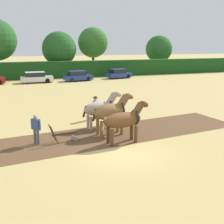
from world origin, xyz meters
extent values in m
plane|color=tan|center=(0.00, 0.00, 0.00)|extent=(240.00, 240.00, 0.00)
cube|color=brown|center=(-3.27, 2.31, 0.00)|extent=(24.09, 6.53, 0.01)
cube|color=#194719|center=(0.00, 32.54, 1.29)|extent=(74.44, 1.81, 2.57)
cylinder|color=brown|center=(2.95, 35.96, 1.43)|extent=(0.44, 0.44, 2.86)
sphere|color=#235623|center=(2.95, 35.96, 4.42)|extent=(5.67, 5.67, 5.67)
cylinder|color=#4C3823|center=(9.28, 37.58, 2.00)|extent=(0.44, 0.44, 4.00)
sphere|color=#2D6628|center=(9.28, 37.58, 5.47)|extent=(5.33, 5.33, 5.33)
cylinder|color=#423323|center=(22.53, 37.41, 1.43)|extent=(0.44, 0.44, 2.85)
sphere|color=#235623|center=(22.53, 37.41, 4.27)|extent=(5.15, 5.15, 5.15)
ellipsoid|color=#513319|center=(0.44, 1.16, 1.27)|extent=(2.28, 1.10, 0.82)
cylinder|color=#513319|center=(1.13, 1.47, 0.45)|extent=(0.18, 0.18, 0.91)
cylinder|color=#513319|center=(1.18, 1.00, 0.45)|extent=(0.18, 0.18, 0.91)
cylinder|color=#513319|center=(-0.29, 1.32, 0.45)|extent=(0.18, 0.18, 0.91)
cylinder|color=#513319|center=(-0.24, 0.85, 0.45)|extent=(0.18, 0.18, 0.91)
cylinder|color=#513319|center=(1.37, 1.26, 1.73)|extent=(0.79, 0.47, 0.84)
ellipsoid|color=#513319|center=(1.76, 1.30, 2.01)|extent=(0.70, 0.33, 0.54)
cube|color=gray|center=(1.54, 1.28, 1.91)|extent=(0.40, 0.12, 0.53)
cylinder|color=gray|center=(-0.60, 1.05, 1.19)|extent=(0.31, 0.15, 0.71)
torus|color=black|center=(1.21, 1.24, 1.34)|extent=(0.20, 0.85, 0.84)
ellipsoid|color=brown|center=(0.28, 2.69, 1.39)|extent=(2.10, 1.20, 0.94)
cylinder|color=brown|center=(0.89, 3.04, 0.48)|extent=(0.18, 0.18, 0.96)
cylinder|color=brown|center=(0.95, 2.49, 0.48)|extent=(0.18, 0.18, 0.96)
cylinder|color=brown|center=(-0.40, 2.90, 0.48)|extent=(0.18, 0.18, 0.96)
cylinder|color=brown|center=(-0.34, 2.35, 0.48)|extent=(0.18, 0.18, 0.96)
cylinder|color=brown|center=(1.12, 2.79, 1.89)|extent=(0.87, 0.53, 0.92)
ellipsoid|color=brown|center=(1.54, 2.83, 2.19)|extent=(0.70, 0.33, 0.54)
cube|color=black|center=(1.31, 2.81, 2.09)|extent=(0.43, 0.13, 0.57)
cylinder|color=black|center=(-0.67, 2.59, 1.29)|extent=(0.31, 0.15, 0.71)
torus|color=black|center=(0.97, 2.77, 1.46)|extent=(0.21, 0.96, 0.95)
ellipsoid|color=#B2A38E|center=(0.11, 4.23, 1.25)|extent=(2.11, 1.16, 0.90)
cylinder|color=#B2A38E|center=(0.73, 4.56, 0.43)|extent=(0.18, 0.18, 0.85)
cylinder|color=#B2A38E|center=(0.79, 4.04, 0.43)|extent=(0.18, 0.18, 0.85)
cylinder|color=#B2A38E|center=(-0.57, 4.42, 0.43)|extent=(0.18, 0.18, 0.85)
cylinder|color=#B2A38E|center=(-0.52, 3.90, 0.43)|extent=(0.18, 0.18, 0.85)
cylinder|color=#B2A38E|center=(0.96, 4.32, 1.76)|extent=(0.88, 0.51, 0.94)
ellipsoid|color=#B2A38E|center=(1.40, 4.37, 2.08)|extent=(0.70, 0.33, 0.54)
cube|color=black|center=(1.15, 4.34, 1.96)|extent=(0.45, 0.13, 0.59)
cylinder|color=black|center=(-0.85, 4.13, 1.16)|extent=(0.31, 0.15, 0.71)
torus|color=black|center=(0.81, 4.31, 1.32)|extent=(0.21, 0.92, 0.91)
cube|color=#4C331E|center=(-2.41, 2.40, 0.45)|extent=(1.41, 0.25, 0.12)
cube|color=#939399|center=(-1.85, 2.46, 0.10)|extent=(0.50, 0.25, 0.39)
cylinder|color=#4C331E|center=(-3.06, 2.53, 0.55)|extent=(0.40, 0.10, 0.96)
cylinder|color=#4C331E|center=(-3.02, 2.13, 0.55)|extent=(0.40, 0.10, 0.96)
cylinder|color=#4C4C4C|center=(-3.96, 2.60, 0.40)|extent=(0.14, 0.14, 0.81)
cylinder|color=#4C4C4C|center=(-3.82, 2.44, 0.40)|extent=(0.14, 0.14, 0.81)
cube|color=#3D5184|center=(-3.89, 2.52, 1.10)|extent=(0.47, 0.48, 0.57)
sphere|color=tan|center=(-3.89, 2.52, 1.50)|extent=(0.22, 0.22, 0.22)
cylinder|color=#3D5184|center=(-4.08, 2.73, 1.07)|extent=(0.09, 0.09, 0.54)
cylinder|color=#3D5184|center=(-3.70, 2.31, 1.07)|extent=(0.09, 0.09, 0.54)
cylinder|color=#4C4C4C|center=(0.58, 6.48, 0.40)|extent=(0.14, 0.14, 0.79)
cylinder|color=#4C4C4C|center=(0.43, 6.33, 0.40)|extent=(0.14, 0.14, 0.79)
cube|color=#B7B7BC|center=(0.51, 6.40, 1.07)|extent=(0.47, 0.47, 0.56)
sphere|color=tan|center=(0.51, 6.40, 1.46)|extent=(0.21, 0.21, 0.21)
cylinder|color=#B7B7BC|center=(0.70, 6.60, 1.05)|extent=(0.09, 0.09, 0.53)
cylinder|color=#B7B7BC|center=(0.31, 6.20, 1.05)|extent=(0.09, 0.09, 0.53)
cylinder|color=#42382D|center=(0.51, 6.40, 1.53)|extent=(0.41, 0.41, 0.02)
cylinder|color=#42382D|center=(0.51, 6.40, 1.58)|extent=(0.20, 0.20, 0.10)
cube|color=silver|center=(-1.63, 27.73, 0.52)|extent=(4.32, 1.76, 0.69)
cube|color=black|center=(-1.85, 27.73, 1.15)|extent=(2.59, 1.58, 0.57)
cube|color=silver|center=(-1.85, 27.73, 1.46)|extent=(2.59, 1.58, 0.06)
cylinder|color=black|center=(-0.29, 28.50, 0.32)|extent=(0.63, 0.22, 0.63)
cylinder|color=black|center=(-0.30, 26.96, 0.32)|extent=(0.63, 0.22, 0.63)
cylinder|color=black|center=(-2.97, 28.50, 0.32)|extent=(0.63, 0.22, 0.63)
cylinder|color=black|center=(-2.97, 26.97, 0.32)|extent=(0.63, 0.22, 0.63)
cube|color=navy|center=(4.18, 27.72, 0.51)|extent=(4.18, 2.24, 0.68)
cube|color=black|center=(3.98, 27.69, 1.13)|extent=(2.57, 1.87, 0.56)
cube|color=navy|center=(3.98, 27.69, 1.44)|extent=(2.57, 1.87, 0.06)
cylinder|color=black|center=(5.31, 28.63, 0.31)|extent=(0.64, 0.29, 0.61)
cylinder|color=black|center=(5.50, 27.10, 0.31)|extent=(0.64, 0.29, 0.61)
cylinder|color=black|center=(2.86, 28.33, 0.31)|extent=(0.64, 0.29, 0.61)
cylinder|color=black|center=(3.04, 26.80, 0.31)|extent=(0.64, 0.29, 0.61)
cube|color=navy|center=(10.89, 28.78, 0.51)|extent=(4.10, 2.47, 0.68)
cube|color=black|center=(10.71, 28.74, 1.13)|extent=(2.56, 1.99, 0.56)
cube|color=navy|center=(10.71, 28.74, 1.45)|extent=(2.56, 1.99, 0.06)
cylinder|color=black|center=(11.91, 29.76, 0.31)|extent=(0.66, 0.34, 0.63)
cylinder|color=black|center=(12.21, 28.27, 0.31)|extent=(0.66, 0.34, 0.63)
cylinder|color=black|center=(9.58, 29.29, 0.31)|extent=(0.66, 0.34, 0.63)
cylinder|color=black|center=(9.88, 27.80, 0.31)|extent=(0.66, 0.34, 0.63)
camera|label=1|loc=(-4.88, -12.11, 5.16)|focal=45.00mm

